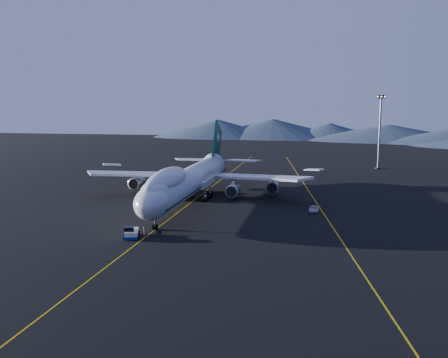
% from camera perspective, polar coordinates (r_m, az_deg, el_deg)
% --- Properties ---
extents(ground, '(500.00, 500.00, 0.00)m').
position_cam_1_polar(ground, '(123.00, -3.88, -2.76)').
color(ground, black).
rests_on(ground, ground).
extents(taxiway_line_main, '(0.25, 220.00, 0.01)m').
position_cam_1_polar(taxiway_line_main, '(123.00, -3.88, -2.76)').
color(taxiway_line_main, gold).
rests_on(taxiway_line_main, ground).
extents(taxiway_line_side, '(28.08, 198.09, 0.01)m').
position_cam_1_polar(taxiway_line_side, '(128.80, 10.32, -2.36)').
color(taxiway_line_side, gold).
rests_on(taxiway_line_side, ground).
extents(boeing_747, '(59.62, 72.43, 19.37)m').
position_cam_1_polar(boeing_747, '(122.01, -3.90, -0.08)').
color(boeing_747, silver).
rests_on(boeing_747, ground).
extents(pushback_tug, '(3.90, 5.39, 2.12)m').
position_cam_1_polar(pushback_tug, '(93.40, -10.50, -6.17)').
color(pushback_tug, silver).
rests_on(pushback_tug, ground).
extents(service_van, '(2.24, 4.61, 1.26)m').
position_cam_1_polar(service_van, '(114.90, 10.22, -3.38)').
color(service_van, silver).
rests_on(service_van, ground).
extents(floodlight_mast, '(3.37, 2.53, 27.25)m').
position_cam_1_polar(floodlight_mast, '(193.98, 17.36, 5.18)').
color(floodlight_mast, black).
rests_on(floodlight_mast, ground).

